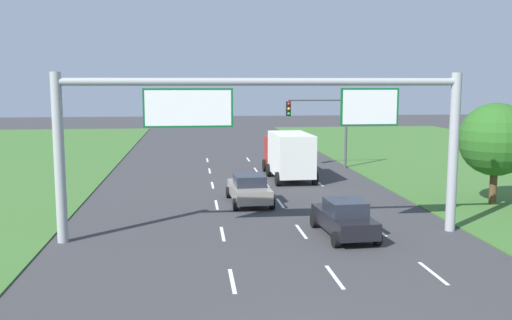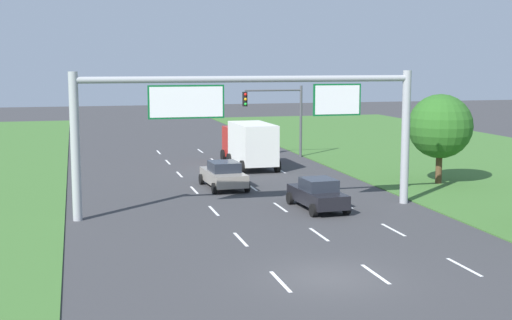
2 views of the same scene
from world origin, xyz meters
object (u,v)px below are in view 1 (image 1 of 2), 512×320
car_lead_silver (249,189)px  sign_gantry (264,123)px  roadside_tree_mid (496,140)px  box_truck (288,154)px  car_near_red (344,218)px  traffic_light_mast (321,118)px

car_lead_silver → sign_gantry: bearing=-93.2°
sign_gantry → roadside_tree_mid: 14.02m
box_truck → roadside_tree_mid: (9.53, -9.75, 1.84)m
car_lead_silver → roadside_tree_mid: 13.45m
car_near_red → sign_gantry: 5.36m
car_near_red → car_lead_silver: size_ratio=0.98×
car_lead_silver → roadside_tree_mid: roadside_tree_mid is taller
traffic_light_mast → car_lead_silver: bearing=-119.1°
box_truck → sign_gantry: bearing=-105.1°
car_lead_silver → sign_gantry: sign_gantry is taller
traffic_light_mast → roadside_tree_mid: bearing=-66.0°
sign_gantry → car_near_red: bearing=-6.5°
sign_gantry → box_truck: bearing=76.3°
sign_gantry → roadside_tree_mid: bearing=20.4°
box_truck → sign_gantry: (-3.55, -14.61, 3.17)m
box_truck → roadside_tree_mid: roadside_tree_mid is taller
car_near_red → roadside_tree_mid: bearing=25.2°
traffic_light_mast → sign_gantry: bearing=-109.9°
car_near_red → sign_gantry: sign_gantry is taller
box_truck → sign_gantry: 15.37m
car_lead_silver → sign_gantry: (-0.05, -6.73, 4.09)m
traffic_light_mast → roadside_tree_mid: 15.38m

